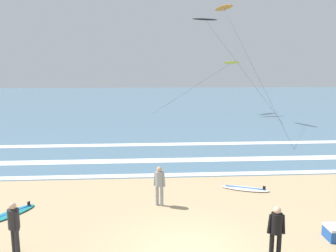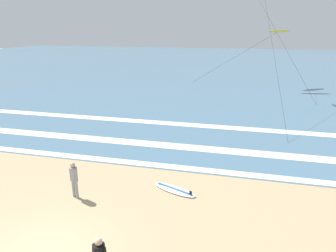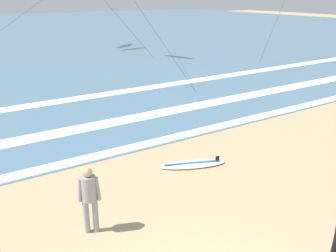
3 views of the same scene
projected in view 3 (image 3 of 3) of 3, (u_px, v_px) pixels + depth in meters
wave_foam_shoreline at (90, 158)px, 12.23m from camera, size 59.71×0.56×0.01m
wave_foam_mid_break at (62, 132)px, 14.42m from camera, size 54.83×0.94×0.01m
wave_foam_outer_break at (29, 106)px, 17.74m from camera, size 55.17×0.89×0.01m
surfer_foreground_main at (89, 194)px, 8.17m from camera, size 0.50×0.32×1.60m
surfboard_left_pile at (192, 164)px, 11.69m from camera, size 2.17×1.33×0.25m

